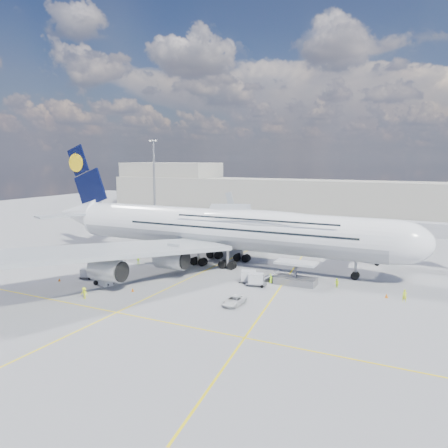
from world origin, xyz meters
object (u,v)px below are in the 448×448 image
at_px(dolly_row_c, 87,273).
at_px(airliner, 222,228).
at_px(jet_bridge, 395,231).
at_px(dolly_back, 92,259).
at_px(cone_tail, 52,248).
at_px(light_mast, 154,181).
at_px(dolly_row_b, 105,263).
at_px(cone_wing_left_outer, 200,236).
at_px(crew_van, 271,278).
at_px(cone_wing_left_inner, 239,245).
at_px(catering_truck_outer, 213,228).
at_px(service_van, 234,301).
at_px(cone_wing_right_outer, 59,280).
at_px(cone_wing_right_inner, 133,290).
at_px(baggage_tug, 104,280).
at_px(catering_truck_inner, 219,231).
at_px(crew_wing, 138,259).
at_px(dolly_nose_near, 248,276).
at_px(crew_tug, 84,293).
at_px(crew_loader, 337,283).
at_px(dolly_row_a, 76,260).
at_px(cargo_loader, 295,276).
at_px(cone_nose, 386,296).
at_px(dolly_nose_far, 256,279).
at_px(crew_nose, 405,296).

bearing_deg(dolly_row_c, airliner, 34.20).
distance_m(jet_bridge, dolly_back, 57.23).
bearing_deg(cone_tail, light_mast, 91.51).
distance_m(dolly_row_b, cone_wing_left_outer, 33.69).
relative_size(crew_van, cone_wing_left_inner, 2.38).
bearing_deg(crew_van, dolly_back, 41.04).
bearing_deg(catering_truck_outer, dolly_row_b, -91.66).
height_order(service_van, cone_wing_right_outer, service_van).
xyz_separation_m(jet_bridge, cone_wing_left_inner, (-33.27, 5.08, -6.55)).
relative_size(catering_truck_outer, cone_wing_right_inner, 10.80).
xyz_separation_m(baggage_tug, catering_truck_inner, (-2.68, 45.28, 0.87)).
height_order(cone_wing_left_outer, cone_wing_right_inner, cone_wing_left_outer).
distance_m(service_van, crew_wing, 29.33).
height_order(baggage_tug, cone_wing_right_inner, baggage_tug).
bearing_deg(cone_wing_left_inner, catering_truck_inner, 138.62).
xyz_separation_m(dolly_back, cone_tail, (-15.72, 4.32, -0.07)).
bearing_deg(dolly_nose_near, cone_tail, 154.43).
height_order(jet_bridge, catering_truck_outer, jet_bridge).
height_order(light_mast, dolly_nose_near, light_mast).
bearing_deg(crew_tug, baggage_tug, 98.87).
bearing_deg(dolly_back, catering_truck_outer, 84.22).
relative_size(crew_loader, cone_wing_left_inner, 2.42).
bearing_deg(cone_wing_right_inner, dolly_row_a, 154.17).
height_order(cargo_loader, cone_nose, cargo_loader).
xyz_separation_m(dolly_nose_far, crew_wing, (-25.50, 3.37, -0.18)).
height_order(airliner, cone_nose, airliner).
xyz_separation_m(dolly_row_b, crew_wing, (5.39, 3.23, 0.52)).
height_order(crew_van, cone_tail, crew_van).
bearing_deg(dolly_nose_far, cone_wing_left_inner, 103.61).
distance_m(airliner, crew_nose, 34.64).
relative_size(jet_bridge, crew_loader, 12.36).
xyz_separation_m(cone_wing_left_outer, cone_wing_right_outer, (-0.48, -45.68, -0.05)).
bearing_deg(cone_wing_right_outer, airliner, 51.08).
xyz_separation_m(jet_bridge, service_van, (-17.36, -31.46, -6.25)).
bearing_deg(jet_bridge, dolly_back, -158.83).
height_order(light_mast, dolly_row_b, light_mast).
bearing_deg(crew_wing, crew_loader, -56.26).
bearing_deg(catering_truck_inner, cone_wing_right_inner, -97.11).
xyz_separation_m(dolly_nose_near, cone_wing_left_inner, (-13.38, 25.67, -0.77)).
bearing_deg(dolly_row_c, dolly_row_a, 125.23).
bearing_deg(dolly_row_c, cone_wing_right_inner, -29.11).
bearing_deg(jet_bridge, cone_wing_right_inner, -135.78).
bearing_deg(crew_van, cone_tail, 35.66).
xyz_separation_m(airliner, cone_nose, (30.52, -7.94, -6.57)).
bearing_deg(service_van, airliner, 124.58).
bearing_deg(cone_nose, airliner, 165.42).
distance_m(catering_truck_outer, crew_tug, 56.88).
bearing_deg(cargo_loader, cone_wing_left_inner, 131.26).
distance_m(airliner, cone_wing_left_inner, 17.71).
relative_size(dolly_back, crew_van, 2.24).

